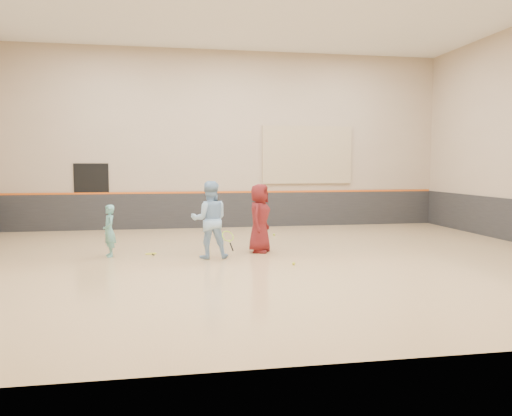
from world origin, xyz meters
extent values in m
cube|color=tan|center=(0.00, 0.00, -0.10)|extent=(15.00, 12.00, 0.20)
cube|color=tan|center=(0.00, 6.01, 3.00)|extent=(15.00, 0.02, 6.00)
cube|color=tan|center=(0.00, -6.01, 3.00)|extent=(15.00, 0.02, 6.00)
cube|color=#232326|center=(0.00, 5.97, 0.60)|extent=(14.90, 0.04, 1.20)
cube|color=#D85914|center=(0.00, 5.96, 1.22)|extent=(14.90, 0.03, 0.06)
cube|color=tan|center=(2.80, 5.95, 2.50)|extent=(3.20, 0.08, 2.00)
cube|color=black|center=(-4.50, 5.98, 1.10)|extent=(1.10, 0.05, 2.20)
imported|color=#65AFAB|center=(-3.39, 0.99, 0.61)|extent=(0.42, 0.52, 1.22)
imported|color=#9AC5EF|center=(-1.08, 0.42, 0.89)|extent=(0.88, 0.70, 1.79)
imported|color=maroon|center=(0.19, 0.98, 0.85)|extent=(0.85, 0.98, 1.69)
sphere|color=yellow|center=(0.63, -0.73, 0.03)|extent=(0.07, 0.07, 0.07)
sphere|color=yellow|center=(0.26, 0.81, 1.03)|extent=(0.07, 0.07, 0.07)
sphere|color=#B4CF30|center=(1.14, 3.71, 0.03)|extent=(0.07, 0.07, 0.07)
camera|label=1|loc=(-1.99, -11.03, 2.17)|focal=35.00mm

